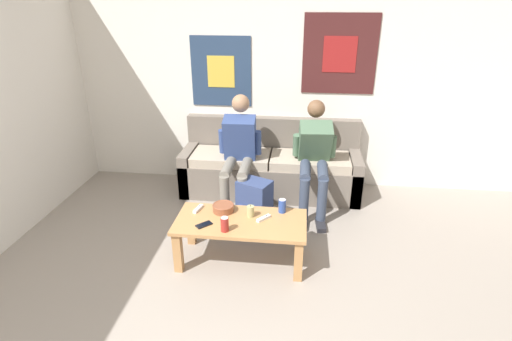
{
  "coord_description": "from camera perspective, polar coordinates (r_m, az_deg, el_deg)",
  "views": [
    {
      "loc": [
        0.62,
        -1.67,
        2.17
      ],
      "look_at": [
        0.22,
        1.75,
        0.64
      ],
      "focal_mm": 28.0,
      "sensor_mm": 36.0,
      "label": 1
    }
  ],
  "objects": [
    {
      "name": "couch",
      "position": [
        4.7,
        2.1,
        0.32
      ],
      "size": [
        2.05,
        0.66,
        0.84
      ],
      "color": "#70665B",
      "rests_on": "ground_plane"
    },
    {
      "name": "person_seated_teen",
      "position": [
        4.28,
        8.34,
        2.43
      ],
      "size": [
        0.47,
        0.95,
        1.13
      ],
      "color": "#384256",
      "rests_on": "ground_plane"
    },
    {
      "name": "wall_back",
      "position": [
        4.75,
        -0.96,
        13.05
      ],
      "size": [
        10.0,
        0.07,
        2.55
      ],
      "color": "white",
      "rests_on": "ground_plane"
    },
    {
      "name": "person_seated_adult",
      "position": [
        4.27,
        -2.52,
        2.98
      ],
      "size": [
        0.47,
        0.86,
        1.2
      ],
      "color": "gray",
      "rests_on": "ground_plane"
    },
    {
      "name": "game_controller_near_right",
      "position": [
        3.61,
        -8.26,
        -5.43
      ],
      "size": [
        0.07,
        0.15,
        0.03
      ],
      "color": "white",
      "rests_on": "coffee_table"
    },
    {
      "name": "drink_can_red",
      "position": [
        3.27,
        -4.49,
        -7.66
      ],
      "size": [
        0.07,
        0.07,
        0.12
      ],
      "color": "maroon",
      "rests_on": "coffee_table"
    },
    {
      "name": "coffee_table",
      "position": [
        3.47,
        -2.19,
        -8.19
      ],
      "size": [
        1.12,
        0.53,
        0.4
      ],
      "color": "#B27F4C",
      "rests_on": "ground_plane"
    },
    {
      "name": "drink_can_blue",
      "position": [
        3.53,
        3.76,
        -5.05
      ],
      "size": [
        0.07,
        0.07,
        0.12
      ],
      "color": "#28479E",
      "rests_on": "coffee_table"
    },
    {
      "name": "pillar_candle",
      "position": [
        3.46,
        -0.8,
        -5.85
      ],
      "size": [
        0.06,
        0.06,
        0.11
      ],
      "color": "tan",
      "rests_on": "coffee_table"
    },
    {
      "name": "game_controller_near_left",
      "position": [
        3.44,
        1.11,
        -6.83
      ],
      "size": [
        0.12,
        0.13,
        0.03
      ],
      "color": "white",
      "rests_on": "coffee_table"
    },
    {
      "name": "cell_phone",
      "position": [
        3.39,
        -7.44,
        -7.68
      ],
      "size": [
        0.14,
        0.14,
        0.01
      ],
      "color": "black",
      "rests_on": "coffee_table"
    },
    {
      "name": "backpack",
      "position": [
        4.07,
        -0.3,
        -4.71
      ],
      "size": [
        0.38,
        0.35,
        0.47
      ],
      "color": "navy",
      "rests_on": "ground_plane"
    },
    {
      "name": "ceramic_bowl",
      "position": [
        3.56,
        -4.7,
        -5.28
      ],
      "size": [
        0.19,
        0.19,
        0.07
      ],
      "color": "brown",
      "rests_on": "coffee_table"
    }
  ]
}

